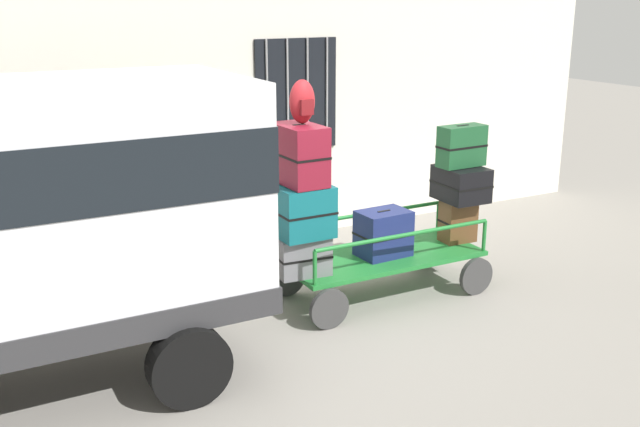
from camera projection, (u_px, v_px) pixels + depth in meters
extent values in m
plane|color=gray|center=(317.00, 303.00, 8.25)|extent=(40.00, 40.00, 0.00)
cube|color=silver|center=(228.00, 59.00, 9.61)|extent=(12.00, 0.30, 5.00)
cube|color=black|center=(296.00, 95.00, 10.02)|extent=(1.20, 0.04, 1.50)
cylinder|color=gray|center=(267.00, 97.00, 9.79)|extent=(0.03, 0.03, 1.50)
cylinder|color=gray|center=(288.00, 96.00, 9.92)|extent=(0.03, 0.03, 1.50)
cylinder|color=gray|center=(308.00, 94.00, 10.06)|extent=(0.03, 0.03, 1.50)
cylinder|color=gray|center=(327.00, 93.00, 10.20)|extent=(0.03, 0.03, 1.50)
cylinder|color=black|center=(189.00, 366.00, 6.14)|extent=(0.70, 0.22, 0.70)
cube|color=#1E722D|center=(382.00, 257.00, 8.36)|extent=(2.27, 0.95, 0.05)
cylinder|color=#383838|center=(476.00, 276.00, 8.45)|extent=(0.43, 0.06, 0.43)
cylinder|color=#383838|center=(425.00, 251.00, 9.28)|extent=(0.43, 0.06, 0.43)
cylinder|color=#383838|center=(329.00, 309.00, 7.58)|extent=(0.43, 0.06, 0.43)
cylinder|color=#383838|center=(287.00, 278.00, 8.41)|extent=(0.43, 0.06, 0.43)
cylinder|color=#1E722D|center=(484.00, 236.00, 8.44)|extent=(0.04, 0.04, 0.36)
cylinder|color=#1E722D|center=(438.00, 217.00, 9.17)|extent=(0.04, 0.04, 0.36)
cylinder|color=#1E722D|center=(315.00, 268.00, 7.44)|extent=(0.04, 0.04, 0.36)
cylinder|color=#1E722D|center=(278.00, 244.00, 8.17)|extent=(0.04, 0.04, 0.36)
cylinder|color=#1E722D|center=(405.00, 235.00, 7.89)|extent=(2.19, 0.04, 0.04)
cylinder|color=#1E722D|center=(363.00, 215.00, 8.62)|extent=(2.19, 0.04, 0.04)
cube|color=slate|center=(298.00, 251.00, 7.84)|extent=(0.60, 0.65, 0.42)
cube|color=black|center=(298.00, 251.00, 7.84)|extent=(0.61, 0.66, 0.02)
cube|color=black|center=(298.00, 233.00, 7.78)|extent=(0.16, 0.04, 0.02)
cube|color=#0F5960|center=(299.00, 209.00, 7.67)|extent=(0.56, 0.65, 0.53)
cube|color=black|center=(299.00, 209.00, 7.67)|extent=(0.57, 0.66, 0.02)
cube|color=black|center=(299.00, 184.00, 7.60)|extent=(0.16, 0.03, 0.02)
cube|color=maroon|center=(299.00, 155.00, 7.50)|extent=(0.40, 0.64, 0.61)
cube|color=black|center=(299.00, 155.00, 7.50)|extent=(0.41, 0.65, 0.02)
cube|color=black|center=(299.00, 125.00, 7.41)|extent=(0.13, 0.03, 0.02)
cube|color=navy|center=(383.00, 233.00, 8.28)|extent=(0.58, 0.43, 0.52)
cube|color=black|center=(383.00, 233.00, 8.28)|extent=(0.59, 0.44, 0.02)
cube|color=black|center=(384.00, 212.00, 8.21)|extent=(0.16, 0.04, 0.02)
cube|color=brown|center=(458.00, 221.00, 8.76)|extent=(0.40, 0.29, 0.50)
cube|color=black|center=(458.00, 221.00, 8.76)|extent=(0.41, 0.30, 0.02)
cube|color=black|center=(459.00, 201.00, 8.69)|extent=(0.14, 0.04, 0.02)
cube|color=black|center=(461.00, 184.00, 8.62)|extent=(0.49, 0.59, 0.39)
cube|color=black|center=(461.00, 184.00, 8.62)|extent=(0.50, 0.60, 0.02)
cube|color=black|center=(462.00, 167.00, 8.56)|extent=(0.16, 0.04, 0.02)
cube|color=#194C28|center=(462.00, 146.00, 8.51)|extent=(0.57, 0.27, 0.47)
cube|color=black|center=(462.00, 146.00, 8.51)|extent=(0.58, 0.28, 0.02)
cube|color=black|center=(463.00, 126.00, 8.45)|extent=(0.16, 0.04, 0.02)
ellipsoid|color=maroon|center=(302.00, 102.00, 7.38)|extent=(0.27, 0.19, 0.44)
cube|color=maroon|center=(306.00, 107.00, 7.32)|extent=(0.14, 0.06, 0.15)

